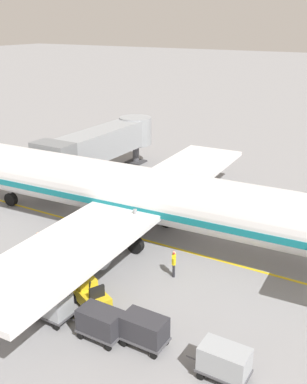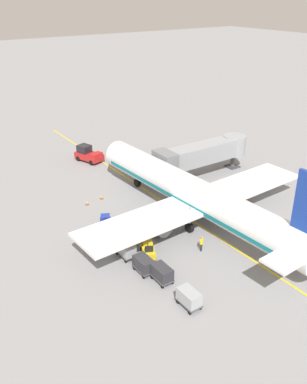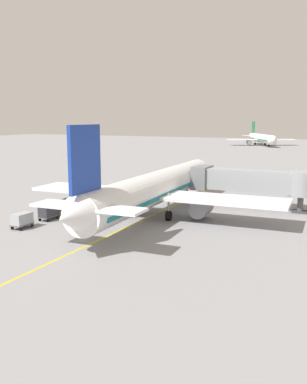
{
  "view_description": "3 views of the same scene",
  "coord_description": "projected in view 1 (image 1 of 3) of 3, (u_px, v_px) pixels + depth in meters",
  "views": [
    {
      "loc": [
        -24.3,
        -18.24,
        14.48
      ],
      "look_at": [
        3.24,
        -1.84,
        2.3
      ],
      "focal_mm": 42.7,
      "sensor_mm": 36.0,
      "label": 1
    },
    {
      "loc": [
        -27.43,
        -33.96,
        24.19
      ],
      "look_at": [
        -2.24,
        2.96,
        2.4
      ],
      "focal_mm": 39.12,
      "sensor_mm": 36.0,
      "label": 2
    },
    {
      "loc": [
        20.95,
        -44.24,
        11.07
      ],
      "look_at": [
        0.01,
        -1.51,
        2.73
      ],
      "focal_mm": 38.99,
      "sensor_mm": 36.0,
      "label": 3
    }
  ],
  "objects": [
    {
      "name": "ground_plane",
      "position": [
        109.0,
        230.0,
        33.38
      ],
      "size": [
        400.0,
        400.0,
        0.0
      ],
      "primitive_type": "plane",
      "color": "gray"
    },
    {
      "name": "gate_lead_in_line",
      "position": [
        109.0,
        230.0,
        33.38
      ],
      "size": [
        0.24,
        80.0,
        0.01
      ],
      "primitive_type": "cube",
      "color": "gold",
      "rests_on": "ground"
    },
    {
      "name": "parked_airliner",
      "position": [
        130.0,
        192.0,
        31.73
      ],
      "size": [
        30.23,
        37.32,
        10.63
      ],
      "color": "white",
      "rests_on": "ground"
    },
    {
      "name": "jet_bridge",
      "position": [
        101.0,
        143.0,
        43.18
      ],
      "size": [
        15.19,
        3.5,
        4.98
      ],
      "color": "#93999E",
      "rests_on": "ground"
    },
    {
      "name": "baggage_tug_lead",
      "position": [
        91.0,
        295.0,
        24.31
      ],
      "size": [
        2.15,
        2.77,
        1.62
      ],
      "color": "gold",
      "rests_on": "ground"
    },
    {
      "name": "baggage_cart_front",
      "position": [
        50.0,
        303.0,
        23.18
      ],
      "size": [
        1.3,
        2.9,
        1.58
      ],
      "color": "#4C4C51",
      "rests_on": "ground"
    },
    {
      "name": "baggage_cart_second_in_train",
      "position": [
        100.0,
        322.0,
        21.77
      ],
      "size": [
        1.3,
        2.9,
        1.58
      ],
      "color": "#4C4C51",
      "rests_on": "ground"
    },
    {
      "name": "baggage_cart_third_in_train",
      "position": [
        144.0,
        329.0,
        21.27
      ],
      "size": [
        1.3,
        2.9,
        1.58
      ],
      "color": "#4C4C51",
      "rests_on": "ground"
    },
    {
      "name": "baggage_cart_tail_end",
      "position": [
        224.0,
        361.0,
        19.3
      ],
      "size": [
        1.3,
        2.9,
        1.58
      ],
      "color": "#4C4C51",
      "rests_on": "ground"
    },
    {
      "name": "ground_crew_wing_walker",
      "position": [
        39.0,
        243.0,
        29.47
      ],
      "size": [
        0.73,
        0.25,
        1.69
      ],
      "color": "#232328",
      "rests_on": "ground"
    },
    {
      "name": "ground_crew_loader",
      "position": [
        174.0,
        262.0,
        27.11
      ],
      "size": [
        0.69,
        0.4,
        1.69
      ],
      "color": "#232328",
      "rests_on": "ground"
    }
  ]
}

